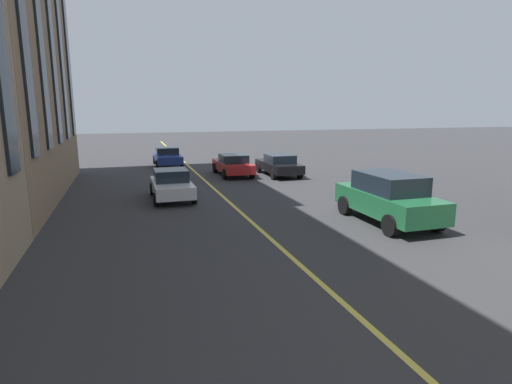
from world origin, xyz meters
TOP-DOWN VIEW (x-y plane):
  - lane_centre_line at (20.00, 0.00)m, footprint 80.00×0.16m
  - car_black_oncoming at (28.97, -4.90)m, footprint 4.40×1.95m
  - car_blue_far at (35.87, 1.46)m, footprint 4.40×1.95m
  - car_green_parked_b at (17.22, -4.90)m, footprint 4.70×2.14m
  - car_white_parked_a at (23.91, 2.44)m, footprint 3.90×1.89m
  - car_red_mid at (29.93, -2.10)m, footprint 4.40×1.95m

SIDE VIEW (x-z plane):
  - lane_centre_line at x=20.00m, z-range 0.00..0.01m
  - car_white_parked_a at x=23.91m, z-range 0.00..1.40m
  - car_black_oncoming at x=28.97m, z-range 0.02..1.39m
  - car_blue_far at x=35.87m, z-range 0.02..1.39m
  - car_red_mid at x=29.93m, z-range 0.02..1.39m
  - car_green_parked_b at x=17.22m, z-range 0.03..1.91m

